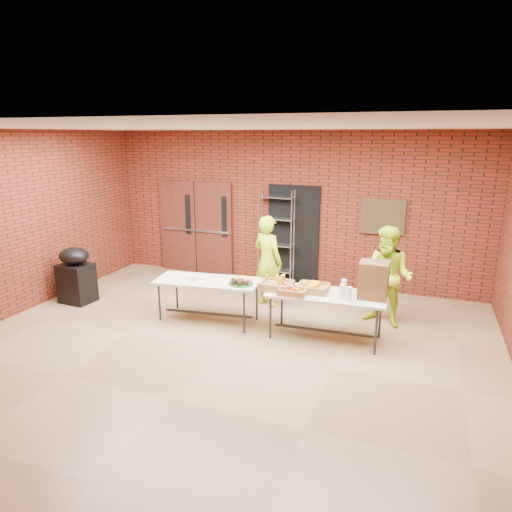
% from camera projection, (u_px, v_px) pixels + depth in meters
% --- Properties ---
extents(room, '(8.08, 7.08, 3.28)m').
position_uv_depth(room, '(220.00, 245.00, 6.41)').
color(room, olive).
rests_on(room, ground).
extents(double_doors, '(1.78, 0.12, 2.10)m').
position_uv_depth(double_doors, '(196.00, 227.00, 10.40)').
color(double_doors, '#4D1C16').
rests_on(double_doors, room).
extents(dark_doorway, '(1.10, 0.06, 2.10)m').
position_uv_depth(dark_doorway, '(293.00, 235.00, 9.65)').
color(dark_doorway, black).
rests_on(dark_doorway, room).
extents(bronze_plaque, '(0.85, 0.04, 0.70)m').
position_uv_depth(bronze_plaque, '(383.00, 217.00, 8.90)').
color(bronze_plaque, '#382916').
rests_on(bronze_plaque, room).
extents(wire_rack, '(0.75, 0.30, 2.01)m').
position_uv_depth(wire_rack, '(276.00, 237.00, 9.65)').
color(wire_rack, '#B1B0B7').
rests_on(wire_rack, room).
extents(table_left, '(1.84, 0.95, 0.72)m').
position_uv_depth(table_left, '(208.00, 283.00, 7.72)').
color(table_left, '#C5B797').
rests_on(table_left, room).
extents(table_right, '(1.84, 0.84, 0.74)m').
position_uv_depth(table_right, '(326.00, 297.00, 7.02)').
color(table_right, '#C5B797').
rests_on(table_right, room).
extents(basket_bananas, '(0.50, 0.39, 0.16)m').
position_uv_depth(basket_bananas, '(277.00, 285.00, 7.18)').
color(basket_bananas, '#AD7C46').
rests_on(basket_bananas, table_right).
extents(basket_oranges, '(0.47, 0.37, 0.15)m').
position_uv_depth(basket_oranges, '(313.00, 288.00, 7.07)').
color(basket_oranges, '#AD7C46').
rests_on(basket_oranges, table_right).
extents(basket_apples, '(0.42, 0.33, 0.13)m').
position_uv_depth(basket_apples, '(293.00, 291.00, 6.94)').
color(basket_apples, '#AD7C46').
rests_on(basket_apples, table_right).
extents(muffin_tray, '(0.41, 0.41, 0.10)m').
position_uv_depth(muffin_tray, '(241.00, 281.00, 7.49)').
color(muffin_tray, '#134715').
rests_on(muffin_tray, table_left).
extents(napkin_box, '(0.18, 0.12, 0.06)m').
position_uv_depth(napkin_box, '(192.00, 277.00, 7.75)').
color(napkin_box, silver).
rests_on(napkin_box, table_left).
extents(coffee_dispenser, '(0.42, 0.38, 0.55)m').
position_uv_depth(coffee_dispenser, '(374.00, 280.00, 6.76)').
color(coffee_dispenser, '#54371D').
rests_on(coffee_dispenser, table_right).
extents(cup_stack_front, '(0.07, 0.07, 0.22)m').
position_uv_depth(cup_stack_front, '(342.00, 292.00, 6.75)').
color(cup_stack_front, silver).
rests_on(cup_stack_front, table_right).
extents(cup_stack_mid, '(0.07, 0.07, 0.22)m').
position_uv_depth(cup_stack_mid, '(349.00, 294.00, 6.64)').
color(cup_stack_mid, silver).
rests_on(cup_stack_mid, table_right).
extents(cup_stack_back, '(0.08, 0.08, 0.25)m').
position_uv_depth(cup_stack_back, '(344.00, 288.00, 6.88)').
color(cup_stack_back, silver).
rests_on(cup_stack_back, table_right).
extents(covered_grill, '(0.62, 0.53, 1.07)m').
position_uv_depth(covered_grill, '(76.00, 275.00, 8.62)').
color(covered_grill, black).
rests_on(covered_grill, room).
extents(volunteer_woman, '(0.73, 0.62, 1.70)m').
position_uv_depth(volunteer_woman, '(268.00, 261.00, 8.38)').
color(volunteer_woman, '#A2CA16').
rests_on(volunteer_woman, room).
extents(volunteer_man, '(0.97, 0.86, 1.68)m').
position_uv_depth(volunteer_man, '(388.00, 277.00, 7.49)').
color(volunteer_man, '#A2CA16').
rests_on(volunteer_man, room).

